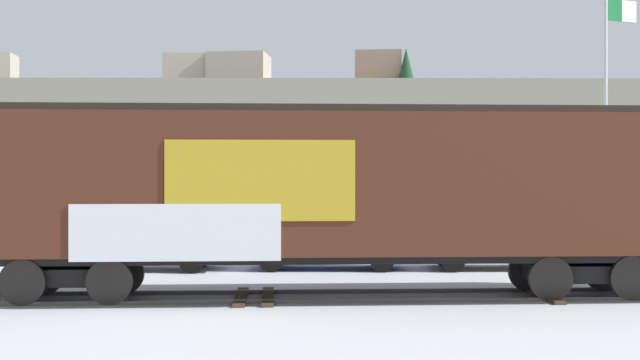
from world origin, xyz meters
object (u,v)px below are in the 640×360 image
object	(u,v)px
freight_car	(331,187)
parked_car_tan	(497,239)
parked_car_silver	(139,238)
flagpole	(611,91)
parked_car_blue	(325,239)

from	to	relation	value
freight_car	parked_car_tan	world-z (taller)	freight_car
parked_car_silver	parked_car_tan	world-z (taller)	parked_car_silver
freight_car	flagpole	distance (m)	14.69
freight_car	parked_car_blue	distance (m)	5.74
flagpole	parked_car_blue	world-z (taller)	flagpole
freight_car	flagpole	world-z (taller)	flagpole
freight_car	parked_car_silver	size ratio (longest dim) A/B	3.69
freight_car	parked_car_tan	xyz separation A→B (m)	(4.75, 5.53, -1.51)
parked_car_silver	parked_car_tan	size ratio (longest dim) A/B	1.08
parked_car_silver	parked_car_tan	distance (m)	9.91
parked_car_blue	flagpole	bearing A→B (deg)	26.98
parked_car_silver	freight_car	bearing A→B (deg)	-46.12
parked_car_tan	parked_car_blue	bearing A→B (deg)	179.88
flagpole	parked_car_blue	size ratio (longest dim) A/B	2.01
parked_car_blue	parked_car_silver	bearing A→B (deg)	-178.02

